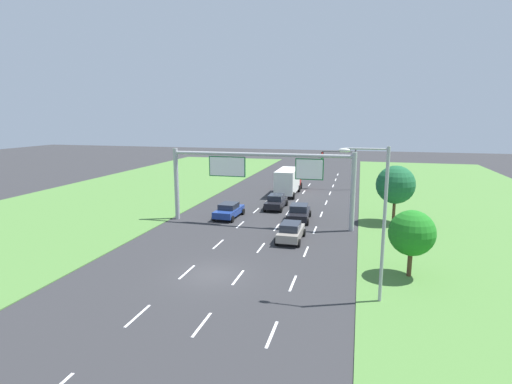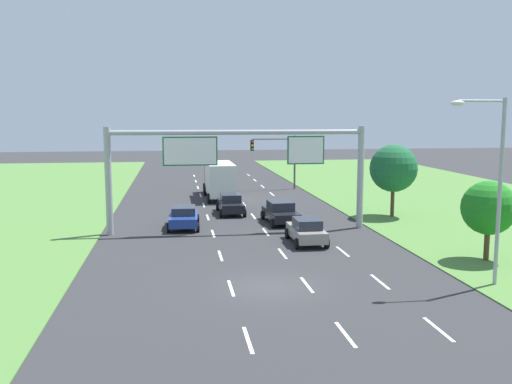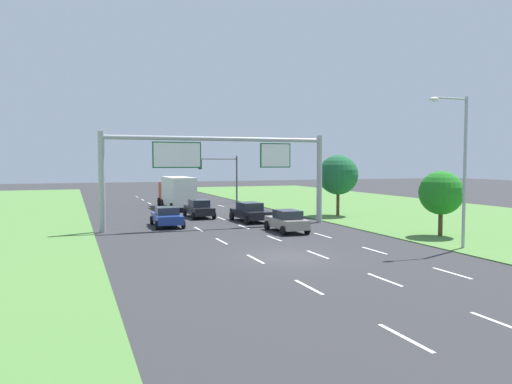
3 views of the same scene
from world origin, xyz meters
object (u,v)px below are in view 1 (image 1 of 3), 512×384
box_truck (288,180)px  roadside_tree_near (412,233)px  street_lamp (377,211)px  car_mid_lane (229,210)px  traffic_light_mast (341,162)px  roadside_tree_mid (396,185)px  car_lead_silver (299,212)px  sign_gantry (260,173)px  car_far_ahead (276,202)px  car_near_red (291,231)px

box_truck → roadside_tree_near: 28.26m
box_truck → street_lamp: size_ratio=1.01×
car_mid_lane → traffic_light_mast: 21.88m
roadside_tree_near → roadside_tree_mid: size_ratio=0.78×
car_lead_silver → box_truck: (-3.40, 13.25, 1.01)m
box_truck → sign_gantry: 16.01m
car_lead_silver → roadside_tree_near: (8.86, -12.19, 2.09)m
traffic_light_mast → roadside_tree_mid: traffic_light_mast is taller
street_lamp → car_far_ahead: bearing=115.2°
car_lead_silver → box_truck: box_truck is taller
car_mid_lane → roadside_tree_mid: (15.82, 1.92, 2.97)m
traffic_light_mast → street_lamp: bearing=-84.2°
box_truck → street_lamp: (9.93, -29.55, 3.29)m
car_lead_silver → street_lamp: bearing=-71.2°
sign_gantry → traffic_light_mast: sign_gantry is taller
car_near_red → box_truck: box_truck is taller
street_lamp → car_near_red: bearing=122.8°
car_near_red → sign_gantry: bearing=131.1°
roadside_tree_mid → street_lamp: bearing=-97.6°
car_mid_lane → roadside_tree_mid: 16.21m
sign_gantry → traffic_light_mast: 21.91m
car_far_ahead → roadside_tree_near: roadside_tree_near is taller
car_near_red → sign_gantry: sign_gantry is taller
street_lamp → sign_gantry: bearing=125.5°
car_far_ahead → roadside_tree_mid: 12.83m
traffic_light_mast → street_lamp: street_lamp is taller
roadside_tree_near → car_mid_lane: bearing=144.1°
traffic_light_mast → car_mid_lane: bearing=-117.3°
car_mid_lane → roadside_tree_near: bearing=-33.8°
car_mid_lane → car_far_ahead: car_far_ahead is taller
car_mid_lane → traffic_light_mast: bearing=64.8°
roadside_tree_mid → roadside_tree_near: bearing=-90.0°
box_truck → traffic_light_mast: size_ratio=1.53×
sign_gantry → roadside_tree_near: sign_gantry is taller
car_far_ahead → roadside_tree_near: size_ratio=1.04×
car_near_red → traffic_light_mast: (2.66, 25.17, 3.08)m
car_near_red → sign_gantry: 6.92m
car_far_ahead → traffic_light_mast: 15.69m
box_truck → sign_gantry: bearing=-90.4°
car_lead_silver → traffic_light_mast: 18.99m
roadside_tree_near → traffic_light_mast: bearing=100.8°
car_mid_lane → traffic_light_mast: traffic_light_mast is taller
car_near_red → traffic_light_mast: bearing=84.1°
car_lead_silver → street_lamp: (6.53, -16.30, 4.29)m
street_lamp → roadside_tree_near: 5.21m
sign_gantry → street_lamp: (9.86, -13.83, 0.20)m
traffic_light_mast → roadside_tree_mid: size_ratio=1.01×
car_far_ahead → street_lamp: bearing=-65.0°
car_mid_lane → car_far_ahead: (3.76, 5.16, 0.03)m
car_near_red → roadside_tree_near: bearing=-32.8°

